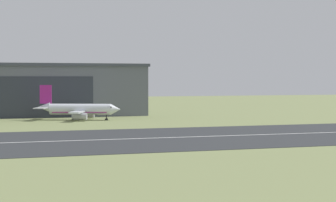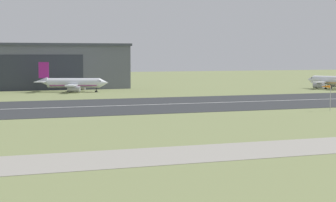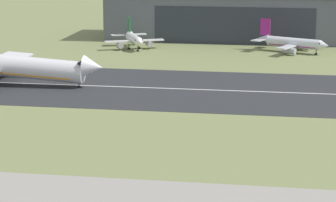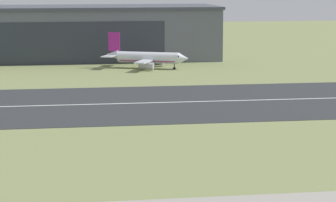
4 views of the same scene
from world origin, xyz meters
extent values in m
cube|color=#2B2D30|center=(0.00, 95.16, 0.03)|extent=(402.78, 46.91, 0.06)
cube|color=silver|center=(0.00, 95.16, 0.07)|extent=(362.50, 0.70, 0.01)
cube|color=slate|center=(-29.47, 181.28, 7.58)|extent=(86.67, 27.67, 15.15)
cube|color=#2D333D|center=(-29.47, 167.39, 6.06)|extent=(52.00, 0.12, 12.12)
cone|color=white|center=(-56.34, 92.77, 5.15)|extent=(5.15, 5.35, 5.58)
cube|color=black|center=(-58.95, 92.73, 6.21)|extent=(1.18, 4.51, 0.51)
cube|color=white|center=(-82.20, 104.92, 4.22)|extent=(7.43, 19.76, 0.85)
cylinder|color=#A8A8B2|center=(-80.74, 103.36, 2.33)|extent=(7.11, 3.37, 3.70)
cylinder|color=black|center=(-59.92, 92.72, 1.25)|extent=(0.24, 0.24, 2.51)
cylinder|color=black|center=(-59.92, 92.72, 0.22)|extent=(0.84, 0.84, 0.44)
cylinder|color=white|center=(-59.21, 152.71, 3.16)|extent=(7.61, 11.93, 2.78)
cone|color=white|center=(-56.12, 146.21, 3.16)|extent=(3.59, 3.45, 2.78)
cone|color=white|center=(-62.47, 159.58, 3.66)|extent=(3.69, 4.09, 2.50)
cube|color=black|center=(-56.71, 147.45, 3.72)|extent=(2.61, 2.01, 0.44)
cube|color=#1E7238|center=(-59.21, 152.71, 2.40)|extent=(6.98, 10.80, 0.20)
cube|color=white|center=(-63.94, 150.19, 2.67)|extent=(8.08, 5.33, 0.40)
cylinder|color=#A8A8B2|center=(-63.19, 150.08, 1.56)|extent=(3.11, 4.00, 1.72)
cube|color=white|center=(-54.26, 154.79, 2.67)|extent=(8.08, 5.33, 0.40)
cylinder|color=#A8A8B2|center=(-54.65, 154.14, 1.56)|extent=(3.11, 4.00, 1.72)
cube|color=#1E7238|center=(-62.26, 159.13, 6.91)|extent=(1.55, 2.85, 4.73)
cube|color=white|center=(-65.61, 157.98, 3.58)|extent=(4.98, 4.22, 0.24)
cube|color=white|center=(-59.25, 161.00, 3.58)|extent=(4.98, 4.22, 0.24)
cylinder|color=black|center=(-57.17, 148.42, 0.89)|extent=(0.24, 0.24, 1.77)
cylinder|color=black|center=(-57.17, 148.42, 0.22)|extent=(0.84, 0.84, 0.44)
cylinder|color=black|center=(-60.82, 152.23, 0.89)|extent=(0.24, 0.24, 1.77)
cylinder|color=black|center=(-60.82, 152.23, 0.22)|extent=(0.84, 0.84, 0.44)
cylinder|color=black|center=(-57.81, 153.66, 0.89)|extent=(0.24, 0.24, 1.77)
cylinder|color=black|center=(-57.81, 153.66, 0.22)|extent=(0.84, 0.84, 0.44)
cylinder|color=silver|center=(-10.02, 154.42, 2.99)|extent=(16.78, 9.66, 3.04)
cone|color=silver|center=(-1.00, 150.43, 2.99)|extent=(3.74, 3.89, 3.04)
cone|color=silver|center=(-19.47, 158.59, 3.54)|extent=(4.45, 3.98, 2.74)
cube|color=black|center=(-2.37, 151.04, 3.60)|extent=(2.05, 2.81, 0.44)
cube|color=#991E7A|center=(-10.02, 154.42, 2.16)|extent=(15.16, 8.83, 0.20)
cube|color=silver|center=(-12.08, 148.93, 2.46)|extent=(6.07, 9.05, 0.40)
cylinder|color=#A8A8B2|center=(-11.28, 149.34, 1.27)|extent=(4.38, 3.33, 1.89)
cube|color=silver|center=(-7.35, 159.63, 2.46)|extent=(6.07, 9.05, 0.40)
cylinder|color=#A8A8B2|center=(-7.11, 158.77, 1.27)|extent=(4.38, 3.33, 1.89)
cube|color=#991E7A|center=(-18.97, 158.37, 7.10)|extent=(3.14, 1.59, 5.17)
cube|color=silver|center=(-20.89, 155.01, 3.45)|extent=(4.53, 5.43, 0.24)
cube|color=silver|center=(-17.77, 162.05, 3.45)|extent=(4.53, 5.43, 0.24)
cylinder|color=black|center=(-3.35, 151.47, 0.74)|extent=(0.24, 0.24, 1.47)
cylinder|color=black|center=(-3.35, 151.47, 0.22)|extent=(0.84, 0.84, 0.44)
cylinder|color=black|center=(-10.91, 152.81, 0.74)|extent=(0.24, 0.24, 1.47)
cylinder|color=black|center=(-10.91, 152.81, 0.22)|extent=(0.84, 0.84, 0.44)
cylinder|color=black|center=(-9.43, 156.15, 0.74)|extent=(0.24, 0.24, 1.47)
cylinder|color=black|center=(-9.43, 156.15, 0.22)|extent=(0.84, 0.84, 0.44)
camera|label=1|loc=(-46.86, -24.48, 11.63)|focal=70.00mm
camera|label=2|loc=(-61.33, -53.54, 12.48)|focal=70.00mm
camera|label=3|loc=(-7.43, -87.47, 38.84)|focal=85.00mm
camera|label=4|loc=(-39.68, -59.19, 25.06)|focal=85.00mm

